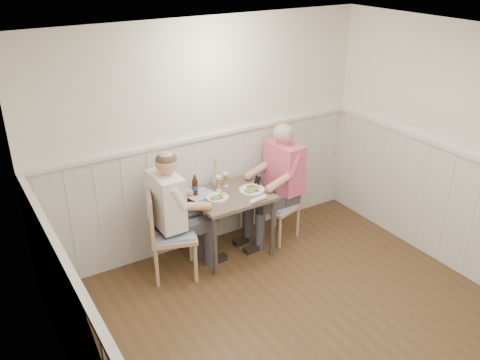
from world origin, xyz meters
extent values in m
plane|color=#4D3420|center=(0.00, 0.00, 0.00)|extent=(4.50, 4.50, 0.00)
cube|color=white|center=(0.00, 2.25, 1.30)|extent=(4.00, 0.04, 2.60)
cube|color=white|center=(-2.00, 0.00, 1.30)|extent=(0.04, 4.50, 2.60)
cube|color=white|center=(0.00, 0.00, 2.59)|extent=(4.00, 4.50, 0.02)
cube|color=silver|center=(0.00, 2.23, 0.65)|extent=(3.98, 0.03, 1.30)
cube|color=silver|center=(0.00, 2.22, 1.32)|extent=(3.98, 0.06, 0.04)
cube|color=silver|center=(-1.97, 0.00, 1.32)|extent=(0.06, 4.48, 0.04)
cube|color=brown|center=(0.07, 1.84, 0.73)|extent=(0.84, 0.70, 0.04)
cylinder|color=#3F3833|center=(-0.30, 1.54, 0.35)|extent=(0.05, 0.05, 0.71)
cylinder|color=#3F3833|center=(-0.30, 2.14, 0.35)|extent=(0.05, 0.05, 0.71)
cylinder|color=#3F3833|center=(0.44, 1.54, 0.35)|extent=(0.05, 0.05, 0.71)
cylinder|color=#3F3833|center=(0.44, 2.14, 0.35)|extent=(0.05, 0.05, 0.71)
cube|color=tan|center=(0.72, 1.83, 0.42)|extent=(0.51, 0.51, 0.04)
cube|color=#515CA3|center=(0.72, 1.83, 0.45)|extent=(0.46, 0.46, 0.03)
cube|color=tan|center=(0.89, 1.88, 0.65)|extent=(0.14, 0.40, 0.43)
cylinder|color=tan|center=(0.93, 1.71, 0.20)|extent=(0.04, 0.04, 0.40)
cylinder|color=tan|center=(0.60, 1.61, 0.20)|extent=(0.04, 0.04, 0.40)
cylinder|color=tan|center=(0.84, 2.05, 0.20)|extent=(0.04, 0.04, 0.40)
cylinder|color=tan|center=(0.50, 1.95, 0.20)|extent=(0.04, 0.04, 0.40)
cube|color=tan|center=(-0.66, 1.80, 0.48)|extent=(0.60, 0.60, 0.04)
cube|color=#515CA3|center=(-0.66, 1.80, 0.52)|extent=(0.54, 0.54, 0.03)
cube|color=tan|center=(-0.86, 1.87, 0.75)|extent=(0.19, 0.45, 0.49)
cylinder|color=tan|center=(-0.78, 2.05, 0.23)|extent=(0.04, 0.04, 0.46)
cylinder|color=tan|center=(-0.40, 1.92, 0.23)|extent=(0.04, 0.04, 0.46)
cylinder|color=tan|center=(-0.92, 1.67, 0.23)|extent=(0.04, 0.04, 0.46)
cylinder|color=tan|center=(-0.54, 1.54, 0.23)|extent=(0.04, 0.04, 0.46)
cube|color=#3F3F47|center=(0.79, 1.86, 0.24)|extent=(0.50, 0.46, 0.48)
cube|color=#3F3F47|center=(0.58, 1.85, 0.54)|extent=(0.47, 0.42, 0.14)
cube|color=#E76384|center=(0.79, 1.86, 0.89)|extent=(0.29, 0.49, 0.58)
sphere|color=tan|center=(0.79, 1.86, 1.31)|extent=(0.23, 0.23, 0.23)
sphere|color=#A5A5A0|center=(0.79, 1.86, 1.34)|extent=(0.22, 0.22, 0.22)
cube|color=black|center=(0.41, 1.83, 0.90)|extent=(0.02, 0.08, 0.14)
cube|color=#3F3F47|center=(-0.67, 1.84, 0.23)|extent=(0.47, 0.43, 0.47)
cube|color=#3F3F47|center=(-0.47, 1.84, 0.53)|extent=(0.44, 0.38, 0.14)
cube|color=white|center=(-0.67, 1.84, 0.88)|extent=(0.26, 0.46, 0.57)
sphere|color=tan|center=(-0.67, 1.84, 1.29)|extent=(0.23, 0.23, 0.23)
sphere|color=#4C3828|center=(-0.67, 1.84, 1.32)|extent=(0.22, 0.22, 0.22)
cylinder|color=white|center=(0.31, 1.78, 0.76)|extent=(0.29, 0.29, 0.02)
ellipsoid|color=#3F722D|center=(0.27, 1.75, 0.80)|extent=(0.14, 0.12, 0.05)
sphere|color=tan|center=(0.38, 1.79, 0.79)|extent=(0.04, 0.04, 0.04)
cube|color=brown|center=(0.34, 1.85, 0.78)|extent=(0.08, 0.05, 0.01)
cylinder|color=white|center=(0.39, 1.85, 0.78)|extent=(0.06, 0.06, 0.03)
cylinder|color=white|center=(-0.10, 1.83, 0.76)|extent=(0.25, 0.25, 0.02)
ellipsoid|color=#3F722D|center=(-0.14, 1.80, 0.79)|extent=(0.12, 0.10, 0.05)
sphere|color=tan|center=(-0.05, 1.84, 0.78)|extent=(0.03, 0.03, 0.03)
cylinder|color=silver|center=(0.12, 2.04, 0.75)|extent=(0.06, 0.06, 0.01)
cylinder|color=silver|center=(0.12, 2.04, 0.79)|extent=(0.01, 0.01, 0.07)
cone|color=#BB7524|center=(0.12, 2.04, 0.86)|extent=(0.07, 0.07, 0.06)
cylinder|color=silver|center=(0.12, 2.04, 0.90)|extent=(0.07, 0.07, 0.03)
cylinder|color=silver|center=(0.00, 1.99, 0.75)|extent=(0.06, 0.06, 0.01)
cylinder|color=silver|center=(0.00, 1.99, 0.79)|extent=(0.01, 0.01, 0.08)
cone|color=#BB7524|center=(0.00, 1.99, 0.86)|extent=(0.07, 0.07, 0.07)
cylinder|color=silver|center=(0.00, 1.99, 0.91)|extent=(0.07, 0.07, 0.03)
cylinder|color=black|center=(-0.27, 2.02, 0.84)|extent=(0.07, 0.07, 0.17)
cone|color=black|center=(-0.27, 2.02, 0.94)|extent=(0.07, 0.07, 0.04)
cylinder|color=black|center=(-0.27, 2.02, 0.97)|extent=(0.03, 0.03, 0.03)
cylinder|color=#1E4A93|center=(-0.27, 2.02, 0.84)|extent=(0.07, 0.07, 0.05)
cylinder|color=white|center=(0.22, 1.53, 0.77)|extent=(0.23, 0.09, 0.05)
cylinder|color=silver|center=(0.02, 2.13, 0.79)|extent=(0.04, 0.04, 0.07)
cylinder|color=tan|center=(0.02, 2.13, 0.91)|extent=(0.02, 0.02, 0.23)
cone|color=tan|center=(0.02, 2.13, 1.06)|extent=(0.03, 0.03, 0.08)
cube|color=#515CA3|center=(-0.23, 2.01, 0.75)|extent=(0.35, 0.31, 0.01)
camera|label=1|loc=(-2.46, -2.48, 3.27)|focal=38.00mm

